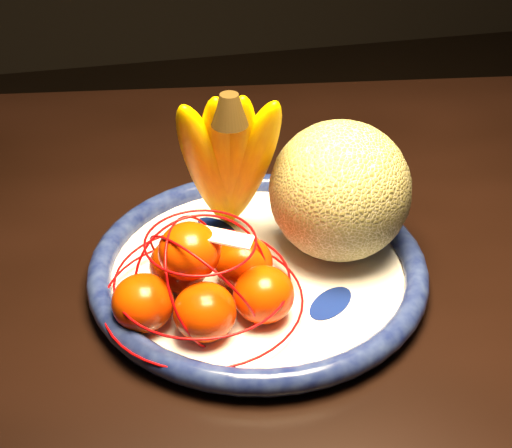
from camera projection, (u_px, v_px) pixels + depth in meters
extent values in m
cube|color=black|center=(86.00, 265.00, 0.94)|extent=(1.59, 1.08, 0.04)
cylinder|color=black|center=(484.00, 281.00, 1.50)|extent=(0.06, 0.06, 0.71)
cylinder|color=white|center=(258.00, 275.00, 0.88)|extent=(0.34, 0.34, 0.01)
torus|color=#04093A|center=(258.00, 267.00, 0.87)|extent=(0.38, 0.38, 0.03)
cylinder|color=white|center=(258.00, 278.00, 0.88)|extent=(0.17, 0.17, 0.01)
ellipsoid|color=navy|center=(331.00, 303.00, 0.83)|extent=(0.14, 0.13, 0.00)
ellipsoid|color=navy|center=(217.00, 228.00, 0.94)|extent=(0.11, 0.13, 0.00)
ellipsoid|color=navy|center=(160.00, 282.00, 0.85)|extent=(0.12, 0.08, 0.00)
sphere|color=olive|center=(340.00, 191.00, 0.86)|extent=(0.16, 0.16, 0.16)
ellipsoid|color=#FBBC00|center=(208.00, 161.00, 0.86)|extent=(0.11, 0.13, 0.21)
ellipsoid|color=#FBBC00|center=(222.00, 159.00, 0.86)|extent=(0.08, 0.13, 0.22)
ellipsoid|color=#FBBC00|center=(234.00, 158.00, 0.86)|extent=(0.05, 0.12, 0.22)
ellipsoid|color=#FBBC00|center=(248.00, 159.00, 0.86)|extent=(0.09, 0.14, 0.21)
cone|color=black|center=(226.00, 76.00, 0.80)|extent=(0.04, 0.04, 0.03)
ellipsoid|color=#EB3C00|center=(143.00, 303.00, 0.78)|extent=(0.06, 0.06, 0.06)
ellipsoid|color=#EB3C00|center=(205.00, 312.00, 0.77)|extent=(0.06, 0.06, 0.06)
ellipsoid|color=#EB3C00|center=(264.00, 294.00, 0.79)|extent=(0.06, 0.06, 0.06)
ellipsoid|color=#EB3C00|center=(179.00, 265.00, 0.83)|extent=(0.06, 0.06, 0.06)
ellipsoid|color=#EB3C00|center=(244.00, 263.00, 0.84)|extent=(0.06, 0.06, 0.06)
ellipsoid|color=#EB3C00|center=(189.00, 251.00, 0.78)|extent=(0.06, 0.06, 0.06)
torus|color=#AE0406|center=(203.00, 299.00, 0.81)|extent=(0.25, 0.25, 0.00)
torus|color=#AE0406|center=(202.00, 279.00, 0.80)|extent=(0.22, 0.22, 0.00)
torus|color=#AE0406|center=(200.00, 241.00, 0.77)|extent=(0.14, 0.14, 0.00)
torus|color=#AE0406|center=(202.00, 282.00, 0.80)|extent=(0.15, 0.08, 0.13)
torus|color=#AE0406|center=(202.00, 282.00, 0.80)|extent=(0.11, 0.15, 0.13)
torus|color=#AE0406|center=(202.00, 282.00, 0.80)|extent=(0.13, 0.15, 0.13)
cube|color=white|center=(217.00, 236.00, 0.77)|extent=(0.08, 0.05, 0.01)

